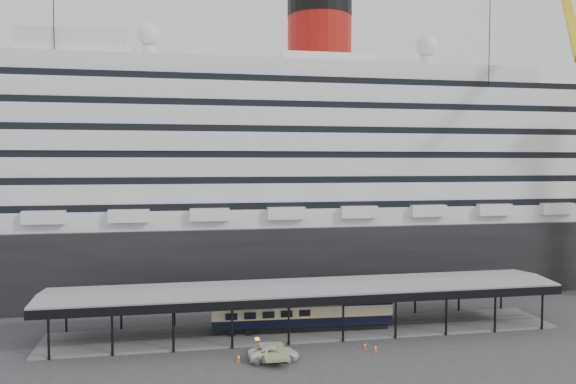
% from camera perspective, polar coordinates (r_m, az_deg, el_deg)
% --- Properties ---
extents(ground, '(200.00, 200.00, 0.00)m').
position_cam_1_polar(ground, '(59.22, 3.09, -15.36)').
color(ground, '#333335').
rests_on(ground, ground).
extents(cruise_ship, '(130.00, 30.00, 43.90)m').
position_cam_1_polar(cruise_ship, '(87.61, -1.88, 2.80)').
color(cruise_ship, black).
rests_on(cruise_ship, ground).
extents(platform_canopy, '(56.00, 9.18, 5.30)m').
position_cam_1_polar(platform_canopy, '(63.20, 1.98, -11.94)').
color(platform_canopy, slate).
rests_on(platform_canopy, ground).
extents(port_truck, '(4.81, 2.22, 1.33)m').
position_cam_1_polar(port_truck, '(55.01, -1.47, -16.08)').
color(port_truck, silver).
rests_on(port_truck, ground).
extents(pullman_carriage, '(19.89, 3.59, 19.43)m').
position_cam_1_polar(pullman_carriage, '(63.08, 1.45, -11.95)').
color(pullman_carriage, black).
rests_on(pullman_carriage, ground).
extents(traffic_cone_left, '(0.54, 0.54, 0.80)m').
position_cam_1_polar(traffic_cone_left, '(54.85, -5.05, -16.45)').
color(traffic_cone_left, '#EF520D').
rests_on(traffic_cone_left, ground).
extents(traffic_cone_mid, '(0.45, 0.45, 0.69)m').
position_cam_1_polar(traffic_cone_mid, '(58.71, 7.83, -15.20)').
color(traffic_cone_mid, red).
rests_on(traffic_cone_mid, ground).
extents(traffic_cone_right, '(0.46, 0.46, 0.73)m').
position_cam_1_polar(traffic_cone_right, '(58.00, 8.87, -15.42)').
color(traffic_cone_right, '#F7520D').
rests_on(traffic_cone_right, ground).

